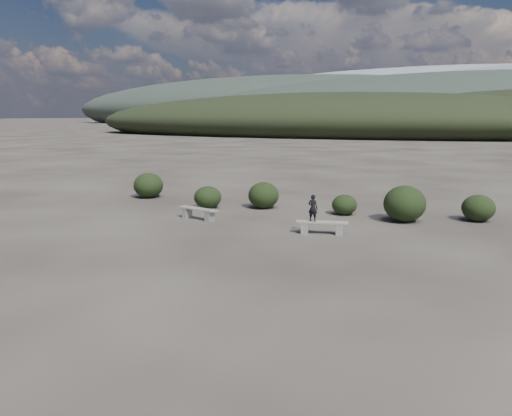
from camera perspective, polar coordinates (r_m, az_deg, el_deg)
The scene contains 11 objects.
ground at distance 13.61m, azimuth -8.25°, elevation -6.84°, with size 1200.00×1200.00×0.00m, color #29241F.
bench_left at distance 19.78m, azimuth -6.63°, elevation -0.52°, with size 1.84×0.70×0.45m.
bench_right at distance 17.36m, azimuth 7.55°, elevation -2.10°, with size 1.81×0.85×0.45m.
seated_person at distance 17.24m, azimuth 6.52°, elevation 0.01°, with size 0.34×0.22×0.93m, color black.
shrub_a at distance 22.03m, azimuth -5.54°, elevation 1.22°, with size 1.21×1.21×0.99m, color black.
shrub_b at distance 21.98m, azimuth 0.87°, elevation 1.48°, with size 1.35×1.35×1.16m, color black.
shrub_c at distance 20.87m, azimuth 10.07°, elevation 0.37°, with size 1.04×1.04×0.83m, color black.
shrub_d at distance 19.99m, azimuth 16.63°, elevation 0.47°, with size 1.60×1.60×1.40m, color black.
shrub_e at distance 21.10m, azimuth 24.07°, elevation -0.01°, with size 1.24×1.24×1.03m, color black.
shrub_f at distance 25.41m, azimuth -12.20°, elevation 2.55°, with size 1.46×1.46×1.24m, color black.
mountain_ridges at distance 350.26m, azimuth 23.08°, elevation 10.82°, with size 500.00×400.00×56.00m.
Camera 1 is at (7.20, -10.82, 4.04)m, focal length 35.00 mm.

